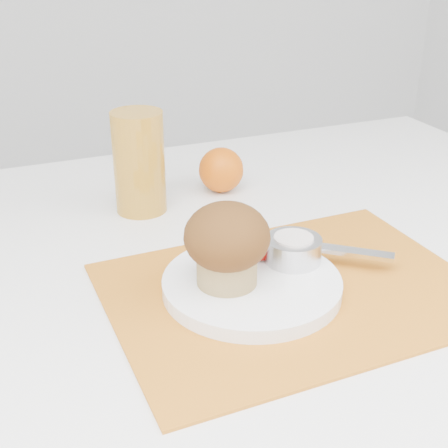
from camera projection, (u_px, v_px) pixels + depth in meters
name	position (u px, v px, depth m)	size (l,w,h in m)	color
placemat	(292.00, 291.00, 0.70)	(0.40, 0.30, 0.00)	#C6701B
plate	(252.00, 284.00, 0.69)	(0.20, 0.20, 0.02)	white
ramekin	(293.00, 250.00, 0.72)	(0.07, 0.07, 0.03)	silver
cream	(294.00, 239.00, 0.71)	(0.05, 0.05, 0.01)	silver
raspberry_near	(260.00, 253.00, 0.72)	(0.02, 0.02, 0.02)	#5F020B
raspberry_far	(263.00, 253.00, 0.72)	(0.02, 0.02, 0.02)	#5A0402
butter_knife	(304.00, 245.00, 0.75)	(0.21, 0.02, 0.01)	silver
orange	(221.00, 170.00, 0.94)	(0.07, 0.07, 0.07)	#DB5C07
juice_glass	(139.00, 162.00, 0.86)	(0.07, 0.07, 0.14)	#B98022
muffin	(227.00, 243.00, 0.66)	(0.09, 0.09, 0.09)	#A4874F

